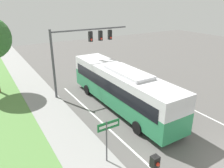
% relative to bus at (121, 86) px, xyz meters
% --- Properties ---
extents(bus, '(2.63, 12.15, 3.41)m').
position_rel_bus_xyz_m(bus, '(0.00, 0.00, 0.00)').
color(bus, '#2D8956').
rests_on(bus, ground_plane).
extents(signal_gantry, '(7.44, 0.41, 6.06)m').
position_rel_bus_xyz_m(signal_gantry, '(-1.28, 4.40, 2.63)').
color(signal_gantry, '#4C4C51').
rests_on(signal_gantry, ground_plane).
extents(street_sign, '(1.30, 0.08, 2.57)m').
position_rel_bus_xyz_m(street_sign, '(-4.20, -5.03, -0.06)').
color(street_sign, '#4C4C51').
rests_on(street_sign, ground_plane).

